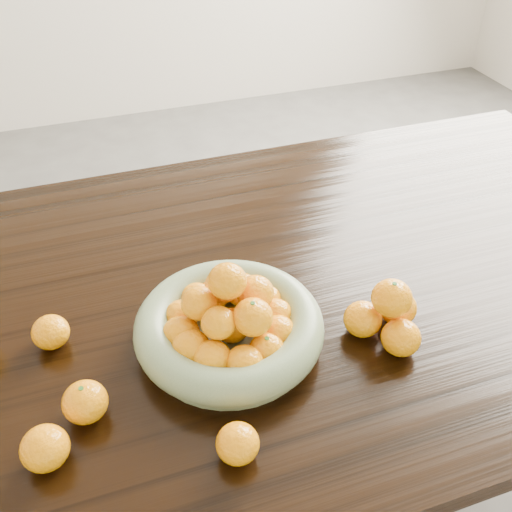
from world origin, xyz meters
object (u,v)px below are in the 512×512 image
object	(u,v)px
dining_table	(236,319)
fruit_bowl	(229,324)
orange_pyramid	(388,315)
loose_orange_0	(85,402)

from	to	relation	value
dining_table	fruit_bowl	distance (m)	0.19
fruit_bowl	orange_pyramid	bearing A→B (deg)	-14.74
dining_table	loose_orange_0	distance (m)	0.38
orange_pyramid	loose_orange_0	xyz separation A→B (m)	(-0.51, -0.01, -0.01)
fruit_bowl	loose_orange_0	size ratio (longest dim) A/B	4.69
fruit_bowl	orange_pyramid	world-z (taller)	fruit_bowl
dining_table	loose_orange_0	size ratio (longest dim) A/B	29.46
loose_orange_0	orange_pyramid	bearing A→B (deg)	0.67
fruit_bowl	loose_orange_0	bearing A→B (deg)	-163.08
dining_table	fruit_bowl	world-z (taller)	fruit_bowl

